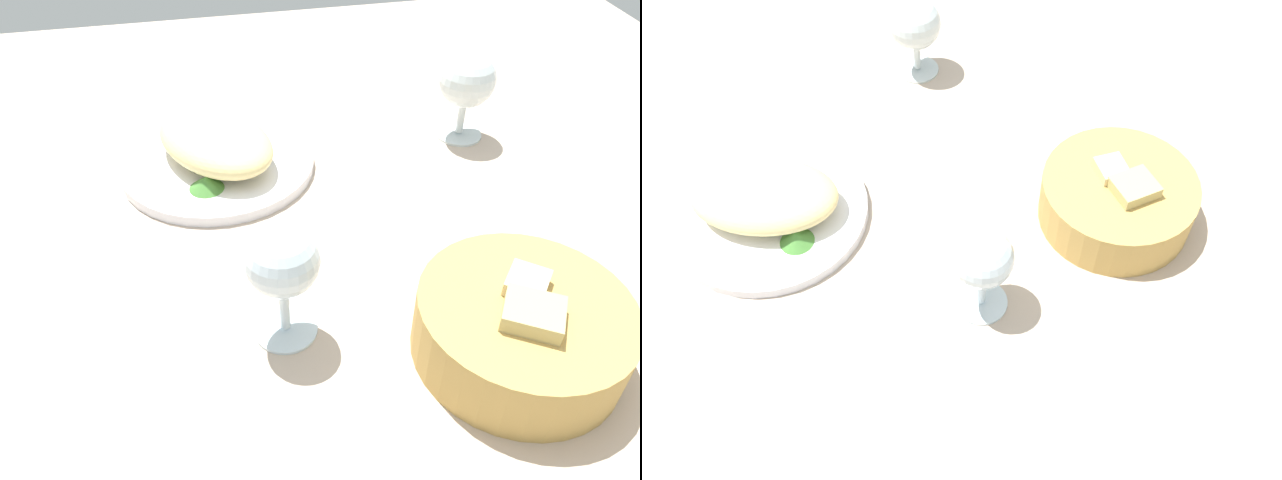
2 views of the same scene
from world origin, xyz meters
TOP-DOWN VIEW (x-y plane):
  - ground_plane at (0.00, 0.00)cm, footprint 140.00×140.00cm
  - plate at (-17.47, -13.39)cm, footprint 24.93×24.93cm
  - omelette at (-17.47, -13.39)cm, footprint 22.00×19.38cm
  - lettuce_garnish at (-11.11, -15.25)cm, footprint 4.27×4.27cm
  - bread_basket at (19.18, 10.69)cm, footprint 19.15×19.15cm
  - wine_glass_near at (11.99, -9.60)cm, footprint 6.84×6.84cm
  - wine_glass_far at (-18.37, 20.35)cm, footprint 7.56×7.56cm

SIDE VIEW (x-z plane):
  - ground_plane at x=0.00cm, z-range -2.00..0.00cm
  - plate at x=-17.47cm, z-range 0.00..1.40cm
  - lettuce_garnish at x=-11.11cm, z-range 1.40..3.09cm
  - bread_basket at x=19.18cm, z-range -0.64..7.38cm
  - omelette at x=-17.47cm, z-range 1.40..6.73cm
  - wine_glass_far at x=-18.37cm, z-range 1.87..14.12cm
  - wine_glass_near at x=11.99cm, z-range 2.18..14.72cm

